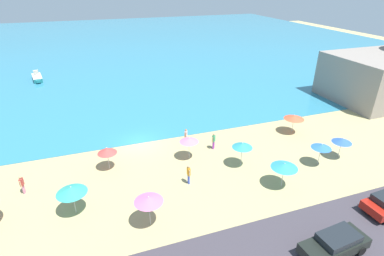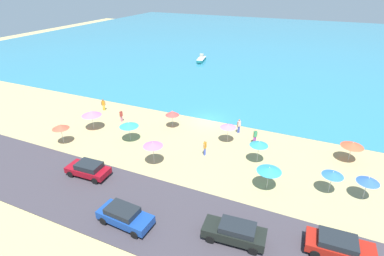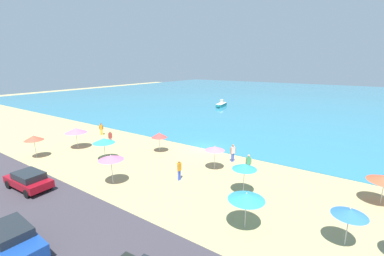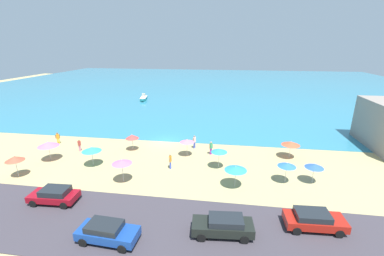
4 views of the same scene
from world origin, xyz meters
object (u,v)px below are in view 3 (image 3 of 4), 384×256
Objects in this scene: beach_umbrella_9 at (104,141)px; beach_umbrella_2 at (245,166)px; parked_car_3 at (12,239)px; skiff_nearshore at (221,105)px; beach_umbrella_4 at (34,138)px; beach_umbrella_0 at (159,135)px; bather_3 at (233,152)px; beach_umbrella_5 at (246,197)px; beach_umbrella_1 at (215,148)px; beach_umbrella_10 at (76,130)px; bather_2 at (110,137)px; bather_0 at (248,163)px; bather_4 at (101,128)px; parked_car_0 at (29,180)px; beach_umbrella_6 at (350,212)px; bather_1 at (179,169)px; beach_umbrella_8 at (111,158)px.

beach_umbrella_2 is at bearing 5.97° from beach_umbrella_9.
parked_car_3 is 0.94× the size of skiff_nearshore.
beach_umbrella_2 is 21.52m from beach_umbrella_4.
bather_3 is at bearing 13.52° from beach_umbrella_0.
beach_umbrella_5 is 44.41m from skiff_nearshore.
beach_umbrella_10 reaches higher than beach_umbrella_1.
beach_umbrella_10 is 3.87m from bather_2.
bather_0 is at bearing 1.06° from beach_umbrella_0.
beach_umbrella_0 is 1.26× the size of bather_3.
beach_umbrella_9 is (-2.88, -5.03, 0.14)m from beach_umbrella_0.
bather_4 is at bearing -94.39° from skiff_nearshore.
beach_umbrella_2 is 0.53× the size of skiff_nearshore.
beach_umbrella_5 is 0.97× the size of beach_umbrella_9.
bather_0 reaches higher than parked_car_0.
bather_4 reaches higher than parked_car_3.
beach_umbrella_0 reaches higher than beach_umbrella_6.
bather_2 is 32.41m from skiff_nearshore.
beach_umbrella_5 reaches higher than beach_umbrella_0.
parked_car_3 is at bearing -41.94° from beach_umbrella_10.
beach_umbrella_5 is at bearing -60.24° from bather_3.
bather_2 is at bearing 170.00° from beach_umbrella_6.
beach_umbrella_4 is at bearing -166.20° from beach_umbrella_2.
bather_1 is at bearing -106.27° from bather_3.
parked_car_3 is (15.56, -16.85, -0.11)m from bather_4.
bather_4 is 0.40× the size of parked_car_0.
beach_umbrella_0 reaches higher than parked_car_0.
bather_4 is at bearing 132.72° from parked_car_3.
beach_umbrella_8 is 1.06× the size of beach_umbrella_9.
beach_umbrella_6 is at bearing -6.00° from bather_1.
bather_1 is (-5.38, -0.91, -1.18)m from beach_umbrella_2.
beach_umbrella_4 is 1.39× the size of bather_0.
bather_2 is 11.88m from parked_car_0.
bather_1 is (15.52, 4.23, -1.12)m from beach_umbrella_4.
bather_3 is at bearing 119.76° from beach_umbrella_5.
beach_umbrella_5 is 16.59m from parked_car_0.
beach_umbrella_9 is at bearing -158.44° from bather_0.
beach_umbrella_4 is at bearing -150.92° from beach_umbrella_9.
skiff_nearshore is (0.43, 39.70, -1.62)m from beach_umbrella_4.
beach_umbrella_8 is at bearing -171.83° from beach_umbrella_6.
beach_umbrella_10 reaches higher than bather_3.
beach_umbrella_5 is at bearing 3.55° from beach_umbrella_8.
bather_2 is (-12.92, 3.15, -0.08)m from bather_1.
beach_umbrella_5 is at bearing -16.82° from bather_2.
beach_umbrella_9 is at bearing -176.22° from bather_1.
bather_4 reaches higher than skiff_nearshore.
beach_umbrella_5 is (5.86, -6.62, 0.02)m from beach_umbrella_1.
bather_4 is (-29.63, 6.48, -1.05)m from beach_umbrella_6.
beach_umbrella_5 is at bearing -48.46° from beach_umbrella_1.
beach_umbrella_10 is 1.39× the size of bather_0.
beach_umbrella_5 is 1.28× the size of bather_3.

